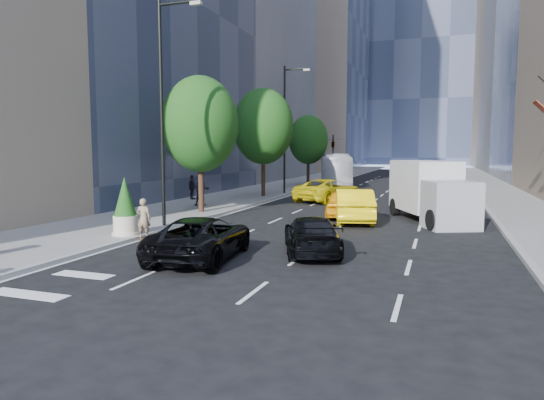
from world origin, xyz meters
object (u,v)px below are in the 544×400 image
at_px(planter_shrub, 125,207).
at_px(skateboarder, 144,221).
at_px(city_bus, 335,170).
at_px(box_truck, 430,191).
at_px(black_sedan_mercedes, 312,235).
at_px(black_sedan_lincoln, 201,238).

bearing_deg(planter_shrub, skateboarder, -12.13).
xyz_separation_m(city_bus, box_truck, (9.69, -23.46, -0.09)).
distance_m(black_sedan_mercedes, planter_shrub, 7.83).
height_order(black_sedan_lincoln, box_truck, box_truck).
xyz_separation_m(black_sedan_lincoln, box_truck, (6.89, 11.30, 0.83)).
relative_size(black_sedan_mercedes, city_bus, 0.38).
distance_m(skateboarder, planter_shrub, 1.13).
xyz_separation_m(black_sedan_mercedes, city_bus, (-6.00, 32.77, 0.98)).
xyz_separation_m(box_truck, planter_shrub, (-11.49, -9.01, -0.26)).
distance_m(skateboarder, city_bus, 32.71).
bearing_deg(black_sedan_mercedes, planter_shrub, -21.29).
relative_size(black_sedan_mercedes, planter_shrub, 1.89).
relative_size(skateboarder, box_truck, 0.24).
bearing_deg(skateboarder, black_sedan_mercedes, 171.46).
height_order(black_sedan_mercedes, box_truck, box_truck).
xyz_separation_m(black_sedan_lincoln, city_bus, (-2.80, 34.77, 0.92)).
bearing_deg(black_sedan_lincoln, black_sedan_mercedes, -154.94).
bearing_deg(city_bus, skateboarder, -105.24).
bearing_deg(black_sedan_lincoln, box_truck, -128.30).
bearing_deg(box_truck, black_sedan_lincoln, -144.85).
xyz_separation_m(black_sedan_lincoln, black_sedan_mercedes, (3.20, 2.00, -0.05)).
bearing_deg(planter_shrub, black_sedan_lincoln, -26.49).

